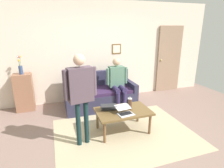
% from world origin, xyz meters
% --- Properties ---
extents(ground_plane, '(7.68, 7.68, 0.00)m').
position_xyz_m(ground_plane, '(0.00, 0.00, 0.00)').
color(ground_plane, gray).
extents(area_rug, '(2.64, 1.98, 0.01)m').
position_xyz_m(area_rug, '(-0.02, -0.11, 0.00)').
color(area_rug, tan).
rests_on(area_rug, ground_plane).
extents(back_wall, '(7.04, 0.11, 2.70)m').
position_xyz_m(back_wall, '(-0.00, -2.20, 1.35)').
color(back_wall, beige).
rests_on(back_wall, ground_plane).
extents(interior_door, '(0.82, 0.09, 2.05)m').
position_xyz_m(interior_door, '(-2.34, -2.11, 1.02)').
color(interior_door, '#9F7D64').
rests_on(interior_door, ground_plane).
extents(couch, '(1.78, 0.85, 0.88)m').
position_xyz_m(couch, '(0.10, -1.55, 0.31)').
color(couch, '#2D2B44').
rests_on(couch, ground_plane).
extents(coffee_table, '(1.05, 0.66, 0.45)m').
position_xyz_m(coffee_table, '(-0.02, -0.21, 0.40)').
color(coffee_table, brown).
rests_on(coffee_table, ground_plane).
extents(laptop_left, '(0.35, 0.37, 0.12)m').
position_xyz_m(laptop_left, '(0.24, -0.35, 0.50)').
color(laptop_left, '#28282D').
rests_on(laptop_left, coffee_table).
extents(laptop_center, '(0.32, 0.35, 0.13)m').
position_xyz_m(laptop_center, '(0.00, -0.07, 0.49)').
color(laptop_center, silver).
rests_on(laptop_center, coffee_table).
extents(french_press, '(0.11, 0.09, 0.25)m').
position_xyz_m(french_press, '(-0.16, -0.23, 0.57)').
color(french_press, '#4C3323').
rests_on(french_press, coffee_table).
extents(side_shelf, '(0.42, 0.32, 0.93)m').
position_xyz_m(side_shelf, '(1.92, -1.91, 0.46)').
color(side_shelf, '#966349').
rests_on(side_shelf, ground_plane).
extents(flower_vase, '(0.10, 0.10, 0.44)m').
position_xyz_m(flower_vase, '(1.92, -1.92, 1.09)').
color(flower_vase, '#354974').
rests_on(flower_vase, side_shelf).
extents(person_standing, '(0.57, 0.25, 1.60)m').
position_xyz_m(person_standing, '(0.80, -0.05, 1.03)').
color(person_standing, '#142B2D').
rests_on(person_standing, ground_plane).
extents(person_seated, '(0.55, 0.51, 1.28)m').
position_xyz_m(person_seated, '(-0.31, -1.32, 0.73)').
color(person_seated, '#2F274F').
rests_on(person_seated, ground_plane).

